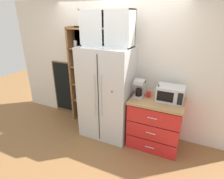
# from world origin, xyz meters

# --- Properties ---
(ground_plane) EXTENTS (10.68, 10.68, 0.00)m
(ground_plane) POSITION_xyz_m (0.00, 0.00, 0.00)
(ground_plane) COLOR olive
(wall_back_cream) EXTENTS (4.98, 0.10, 2.55)m
(wall_back_cream) POSITION_xyz_m (0.00, 0.40, 1.27)
(wall_back_cream) COLOR silver
(wall_back_cream) RESTS_ON ground
(refrigerator) EXTENTS (0.94, 0.73, 1.75)m
(refrigerator) POSITION_xyz_m (0.00, -0.00, 0.88)
(refrigerator) COLOR silver
(refrigerator) RESTS_ON ground
(pantry_shelf_column) EXTENTS (0.48, 0.30, 2.05)m
(pantry_shelf_column) POSITION_xyz_m (-0.73, 0.28, 1.05)
(pantry_shelf_column) COLOR brown
(pantry_shelf_column) RESTS_ON ground
(counter_cabinet) EXTENTS (0.91, 0.67, 0.91)m
(counter_cabinet) POSITION_xyz_m (0.95, 0.03, 0.46)
(counter_cabinet) COLOR red
(counter_cabinet) RESTS_ON ground
(microwave) EXTENTS (0.44, 0.33, 0.26)m
(microwave) POSITION_xyz_m (1.14, 0.08, 1.04)
(microwave) COLOR silver
(microwave) RESTS_ON counter_cabinet
(coffee_maker) EXTENTS (0.17, 0.20, 0.31)m
(coffee_maker) POSITION_xyz_m (0.62, 0.04, 1.07)
(coffee_maker) COLOR #B7B7BC
(coffee_maker) RESTS_ON counter_cabinet
(mug_red) EXTENTS (0.12, 0.08, 0.09)m
(mug_red) POSITION_xyz_m (0.77, 0.08, 0.96)
(mug_red) COLOR red
(mug_red) RESTS_ON counter_cabinet
(mug_charcoal) EXTENTS (0.11, 0.08, 0.09)m
(mug_charcoal) POSITION_xyz_m (0.95, 0.01, 0.96)
(mug_charcoal) COLOR #2D2D33
(mug_charcoal) RESTS_ON counter_cabinet
(bottle_green) EXTENTS (0.06, 0.06, 0.30)m
(bottle_green) POSITION_xyz_m (0.95, -0.02, 1.04)
(bottle_green) COLOR #285B33
(bottle_green) RESTS_ON counter_cabinet
(upper_cabinet) EXTENTS (0.90, 0.32, 0.60)m
(upper_cabinet) POSITION_xyz_m (0.00, 0.05, 2.05)
(upper_cabinet) COLOR silver
(upper_cabinet) RESTS_ON refrigerator
(chalkboard_menu) EXTENTS (0.60, 0.04, 1.27)m
(chalkboard_menu) POSITION_xyz_m (-1.29, 0.33, 0.64)
(chalkboard_menu) COLOR brown
(chalkboard_menu) RESTS_ON ground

